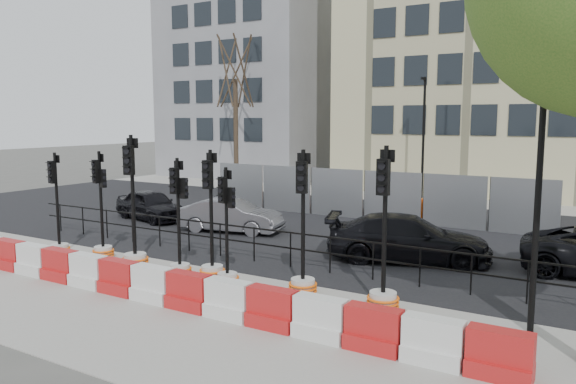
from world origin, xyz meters
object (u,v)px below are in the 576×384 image
Objects in this scene: traffic_signal_a at (59,235)px; car_a at (151,205)px; traffic_signal_d at (179,250)px; car_c at (408,238)px; lamp_post_near at (540,164)px; traffic_signal_h at (383,278)px.

car_a is at bearing 114.12° from traffic_signal_a.
traffic_signal_d is 0.62× the size of car_c.
car_a is (-14.74, 5.06, -2.61)m from lamp_post_near.
lamp_post_near reaches higher than car_c.
car_c is (-0.93, 4.33, -0.06)m from traffic_signal_h.
lamp_post_near is 3.81m from traffic_signal_h.
lamp_post_near reaches higher than traffic_signal_d.
traffic_signal_d is at bearing -174.62° from traffic_signal_h.
lamp_post_near is 1.57× the size of car_a.
traffic_signal_h is at bearing -100.23° from car_a.
lamp_post_near is at bearing 8.66° from traffic_signal_a.
traffic_signal_h reaches higher than car_a.
traffic_signal_h is (5.34, 0.32, -0.01)m from traffic_signal_d.
traffic_signal_h reaches higher than car_c.
traffic_signal_h reaches higher than traffic_signal_a.
lamp_post_near is 8.59m from traffic_signal_d.
car_c is at bearing 133.18° from lamp_post_near.
lamp_post_near is 1.21× the size of car_c.
traffic_signal_a is 0.88× the size of traffic_signal_h.
traffic_signal_h is (9.95, 0.40, 0.09)m from traffic_signal_a.
car_a is at bearing 161.04° from lamp_post_near.
traffic_signal_a is at bearing -147.39° from car_a.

